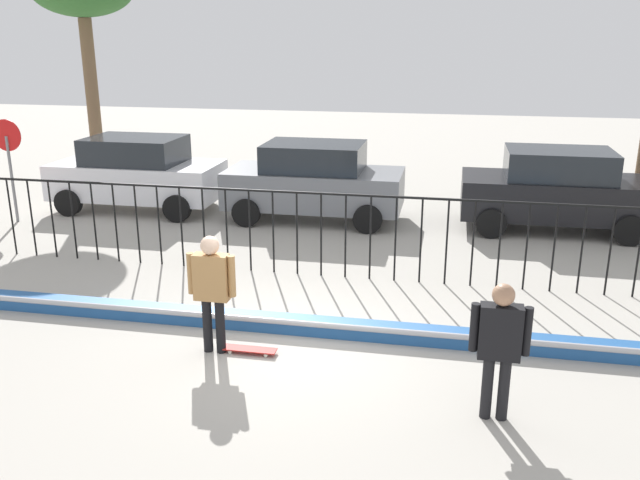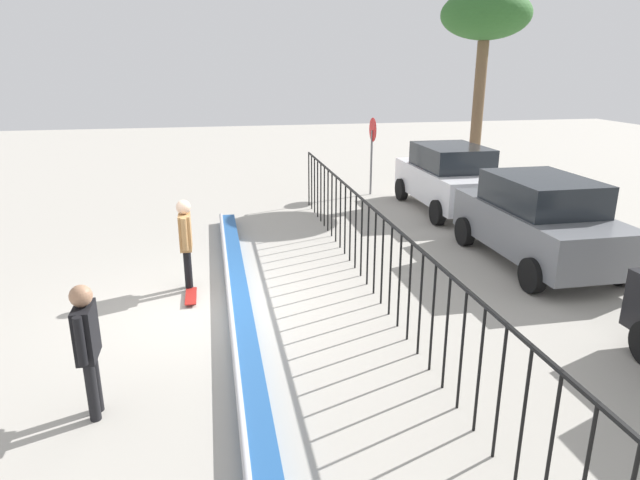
{
  "view_description": "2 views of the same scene",
  "coord_description": "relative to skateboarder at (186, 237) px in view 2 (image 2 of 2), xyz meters",
  "views": [
    {
      "loc": [
        2.34,
        -8.83,
        4.47
      ],
      "look_at": [
        0.19,
        1.93,
        1.04
      ],
      "focal_mm": 37.49,
      "sensor_mm": 36.0,
      "label": 1
    },
    {
      "loc": [
        9.34,
        0.1,
        4.17
      ],
      "look_at": [
        0.01,
        1.94,
        1.13
      ],
      "focal_mm": 31.17,
      "sensor_mm": 36.0,
      "label": 2
    }
  ],
  "objects": [
    {
      "name": "palm_tree_short",
      "position": [
        -6.79,
        9.12,
        4.37
      ],
      "size": [
        2.76,
        2.76,
        6.35
      ],
      "color": "brown",
      "rests_on": "ground"
    },
    {
      "name": "camera_operator",
      "position": [
        3.91,
        -1.02,
        -0.02
      ],
      "size": [
        0.7,
        0.26,
        1.73
      ],
      "rotation": [
        0.0,
        0.0,
        3.09
      ],
      "color": "black",
      "rests_on": "ground"
    },
    {
      "name": "stop_sign",
      "position": [
        -7.17,
        5.71,
        0.56
      ],
      "size": [
        0.76,
        0.07,
        2.5
      ],
      "color": "slate",
      "rests_on": "ground"
    },
    {
      "name": "skateboarder",
      "position": [
        0.0,
        0.0,
        0.0
      ],
      "size": [
        0.71,
        0.27,
        1.76
      ],
      "rotation": [
        0.0,
        0.0,
        0.16
      ],
      "color": "black",
      "rests_on": "ground"
    },
    {
      "name": "skateboard",
      "position": [
        0.51,
        0.04,
        -1.0
      ],
      "size": [
        0.8,
        0.2,
        0.07
      ],
      "rotation": [
        0.0,
        0.0,
        0.22
      ],
      "color": "#A51E19",
      "rests_on": "ground"
    },
    {
      "name": "parked_car_gray",
      "position": [
        -0.05,
        7.34,
        -0.09
      ],
      "size": [
        4.3,
        2.12,
        1.9
      ],
      "rotation": [
        0.0,
        0.0,
        -0.01
      ],
      "color": "slate",
      "rests_on": "ground"
    },
    {
      "name": "bowl_coping_ledge",
      "position": [
        0.9,
        0.89,
        -0.94
      ],
      "size": [
        11.0,
        0.4,
        0.27
      ],
      "color": "#235699",
      "rests_on": "ground"
    },
    {
      "name": "perimeter_fence",
      "position": [
        0.9,
        3.43,
        -0.04
      ],
      "size": [
        14.04,
        0.04,
        1.63
      ],
      "color": "black",
      "rests_on": "ground"
    },
    {
      "name": "parked_car_white",
      "position": [
        -4.75,
        7.39,
        -0.09
      ],
      "size": [
        4.3,
        2.12,
        1.9
      ],
      "rotation": [
        0.0,
        0.0,
        0.06
      ],
      "color": "silver",
      "rests_on": "ground"
    },
    {
      "name": "ground_plane",
      "position": [
        0.9,
        0.46,
        -1.06
      ],
      "size": [
        60.0,
        60.0,
        0.0
      ],
      "primitive_type": "plane",
      "color": "#ADA89E"
    }
  ]
}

